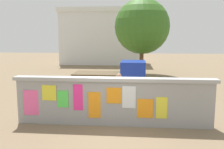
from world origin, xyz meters
TOP-DOWN VIEW (x-y plane):
  - ground at (0.00, 8.00)m, footprint 60.00×60.00m
  - poster_wall at (-0.01, -0.00)m, footprint 6.96×0.42m
  - auto_rickshaw_truck at (-0.34, 4.07)m, footprint 3.63×1.57m
  - motorcycle at (1.81, 1.22)m, footprint 1.90×0.56m
  - bicycle_near at (2.85, 3.45)m, footprint 1.71×0.44m
  - person_walking at (0.11, 1.42)m, footprint 0.44×0.44m
  - tree_roadside at (1.26, 11.83)m, footprint 4.36×4.36m
  - building_background at (-3.12, 20.57)m, footprint 9.01×5.35m

SIDE VIEW (x-z plane):
  - ground at x=0.00m, z-range 0.00..0.00m
  - bicycle_near at x=2.85m, z-range -0.11..0.84m
  - motorcycle at x=1.81m, z-range 0.03..0.90m
  - poster_wall at x=-0.01m, z-range 0.02..1.71m
  - auto_rickshaw_truck at x=-0.34m, z-range -0.02..1.83m
  - person_walking at x=0.11m, z-range 0.18..1.80m
  - building_background at x=-3.12m, z-range 0.02..6.16m
  - tree_roadside at x=1.26m, z-range 0.83..6.87m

